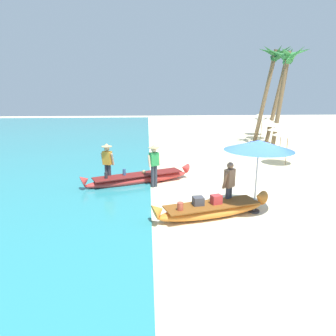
{
  "coord_description": "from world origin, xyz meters",
  "views": [
    {
      "loc": [
        -3.19,
        -8.85,
        3.9
      ],
      "look_at": [
        -2.41,
        2.75,
        0.9
      ],
      "focal_mm": 32.14,
      "sensor_mm": 36.0,
      "label": 1
    }
  ],
  "objects_px": {
    "palm_tree_mid_cluster": "(273,65)",
    "person_tourist_customer": "(229,183)",
    "patio_umbrella_large": "(259,146)",
    "boat_red_midground": "(138,179)",
    "person_vendor_hatted": "(154,163)",
    "boat_orange_foreground": "(212,209)",
    "person_vendor_assistant": "(107,161)",
    "palm_tree_leaning_seaward": "(285,66)",
    "palm_tree_tall_inland": "(286,70)"
  },
  "relations": [
    {
      "from": "boat_orange_foreground",
      "to": "person_vendor_assistant",
      "type": "bearing_deg",
      "value": 136.09
    },
    {
      "from": "boat_red_midground",
      "to": "person_vendor_assistant",
      "type": "xyz_separation_m",
      "value": [
        -1.27,
        -0.06,
        0.8
      ]
    },
    {
      "from": "person_vendor_assistant",
      "to": "palm_tree_mid_cluster",
      "type": "xyz_separation_m",
      "value": [
        10.55,
        9.43,
        4.6
      ]
    },
    {
      "from": "palm_tree_mid_cluster",
      "to": "person_tourist_customer",
      "type": "bearing_deg",
      "value": -116.45
    },
    {
      "from": "person_tourist_customer",
      "to": "palm_tree_tall_inland",
      "type": "bearing_deg",
      "value": 58.83
    },
    {
      "from": "boat_orange_foreground",
      "to": "palm_tree_tall_inland",
      "type": "distance_m",
      "value": 13.86
    },
    {
      "from": "person_vendor_hatted",
      "to": "palm_tree_mid_cluster",
      "type": "height_order",
      "value": "palm_tree_mid_cluster"
    },
    {
      "from": "boat_red_midground",
      "to": "person_vendor_hatted",
      "type": "relative_size",
      "value": 2.63
    },
    {
      "from": "boat_orange_foreground",
      "to": "boat_red_midground",
      "type": "height_order",
      "value": "boat_red_midground"
    },
    {
      "from": "patio_umbrella_large",
      "to": "palm_tree_leaning_seaward",
      "type": "height_order",
      "value": "palm_tree_leaning_seaward"
    },
    {
      "from": "patio_umbrella_large",
      "to": "palm_tree_leaning_seaward",
      "type": "bearing_deg",
      "value": 63.58
    },
    {
      "from": "boat_red_midground",
      "to": "person_vendor_assistant",
      "type": "relative_size",
      "value": 2.61
    },
    {
      "from": "person_tourist_customer",
      "to": "patio_umbrella_large",
      "type": "relative_size",
      "value": 0.69
    },
    {
      "from": "boat_red_midground",
      "to": "palm_tree_mid_cluster",
      "type": "height_order",
      "value": "palm_tree_mid_cluster"
    },
    {
      "from": "boat_orange_foreground",
      "to": "person_vendor_assistant",
      "type": "xyz_separation_m",
      "value": [
        -3.68,
        3.55,
        0.79
      ]
    },
    {
      "from": "person_vendor_assistant",
      "to": "boat_red_midground",
      "type": "bearing_deg",
      "value": 2.93
    },
    {
      "from": "person_vendor_hatted",
      "to": "palm_tree_tall_inland",
      "type": "bearing_deg",
      "value": 41.59
    },
    {
      "from": "person_vendor_assistant",
      "to": "palm_tree_mid_cluster",
      "type": "bearing_deg",
      "value": 41.77
    },
    {
      "from": "boat_orange_foreground",
      "to": "palm_tree_leaning_seaward",
      "type": "distance_m",
      "value": 16.31
    },
    {
      "from": "person_vendor_hatted",
      "to": "patio_umbrella_large",
      "type": "bearing_deg",
      "value": -41.91
    },
    {
      "from": "boat_red_midground",
      "to": "person_vendor_hatted",
      "type": "xyz_separation_m",
      "value": [
        0.67,
        -0.42,
        0.79
      ]
    },
    {
      "from": "person_vendor_hatted",
      "to": "boat_red_midground",
      "type": "bearing_deg",
      "value": 147.59
    },
    {
      "from": "person_tourist_customer",
      "to": "palm_tree_tall_inland",
      "type": "relative_size",
      "value": 0.25
    },
    {
      "from": "person_vendor_assistant",
      "to": "palm_tree_leaning_seaward",
      "type": "xyz_separation_m",
      "value": [
        11.6,
        9.68,
        4.55
      ]
    },
    {
      "from": "palm_tree_mid_cluster",
      "to": "boat_orange_foreground",
      "type": "bearing_deg",
      "value": -117.91
    },
    {
      "from": "palm_tree_tall_inland",
      "to": "palm_tree_leaning_seaward",
      "type": "height_order",
      "value": "palm_tree_leaning_seaward"
    },
    {
      "from": "patio_umbrella_large",
      "to": "person_vendor_assistant",
      "type": "bearing_deg",
      "value": 147.75
    },
    {
      "from": "palm_tree_leaning_seaward",
      "to": "palm_tree_mid_cluster",
      "type": "distance_m",
      "value": 1.08
    },
    {
      "from": "boat_red_midground",
      "to": "palm_tree_tall_inland",
      "type": "relative_size",
      "value": 0.71
    },
    {
      "from": "boat_orange_foreground",
      "to": "person_tourist_customer",
      "type": "height_order",
      "value": "person_tourist_customer"
    },
    {
      "from": "person_tourist_customer",
      "to": "person_vendor_assistant",
      "type": "xyz_separation_m",
      "value": [
        -4.36,
        3.02,
        0.12
      ]
    },
    {
      "from": "person_vendor_assistant",
      "to": "palm_tree_tall_inland",
      "type": "xyz_separation_m",
      "value": [
        10.65,
        7.37,
        4.13
      ]
    },
    {
      "from": "patio_umbrella_large",
      "to": "boat_red_midground",
      "type": "bearing_deg",
      "value": 139.55
    },
    {
      "from": "person_tourist_customer",
      "to": "patio_umbrella_large",
      "type": "bearing_deg",
      "value": -16.6
    },
    {
      "from": "palm_tree_mid_cluster",
      "to": "boat_red_midground",
      "type": "bearing_deg",
      "value": -134.77
    },
    {
      "from": "person_vendor_assistant",
      "to": "palm_tree_tall_inland",
      "type": "distance_m",
      "value": 13.6
    },
    {
      "from": "person_vendor_assistant",
      "to": "boat_orange_foreground",
      "type": "bearing_deg",
      "value": -43.91
    },
    {
      "from": "boat_red_midground",
      "to": "person_tourist_customer",
      "type": "height_order",
      "value": "person_tourist_customer"
    },
    {
      "from": "person_tourist_customer",
      "to": "palm_tree_mid_cluster",
      "type": "xyz_separation_m",
      "value": [
        6.19,
        12.45,
        4.71
      ]
    },
    {
      "from": "palm_tree_tall_inland",
      "to": "patio_umbrella_large",
      "type": "bearing_deg",
      "value": -117.24
    },
    {
      "from": "palm_tree_tall_inland",
      "to": "palm_tree_mid_cluster",
      "type": "distance_m",
      "value": 2.11
    },
    {
      "from": "boat_orange_foreground",
      "to": "person_vendor_hatted",
      "type": "height_order",
      "value": "person_vendor_hatted"
    },
    {
      "from": "boat_red_midground",
      "to": "palm_tree_tall_inland",
      "type": "xyz_separation_m",
      "value": [
        9.38,
        7.31,
        4.93
      ]
    },
    {
      "from": "person_vendor_hatted",
      "to": "person_tourist_customer",
      "type": "height_order",
      "value": "person_vendor_hatted"
    },
    {
      "from": "person_vendor_assistant",
      "to": "palm_tree_leaning_seaward",
      "type": "relative_size",
      "value": 0.26
    },
    {
      "from": "boat_orange_foreground",
      "to": "palm_tree_leaning_seaward",
      "type": "relative_size",
      "value": 0.57
    },
    {
      "from": "person_tourist_customer",
      "to": "palm_tree_mid_cluster",
      "type": "height_order",
      "value": "palm_tree_mid_cluster"
    },
    {
      "from": "boat_orange_foreground",
      "to": "patio_umbrella_large",
      "type": "bearing_deg",
      "value": 10.76
    },
    {
      "from": "palm_tree_tall_inland",
      "to": "palm_tree_mid_cluster",
      "type": "height_order",
      "value": "palm_tree_mid_cluster"
    },
    {
      "from": "person_tourist_customer",
      "to": "palm_tree_tall_inland",
      "type": "xyz_separation_m",
      "value": [
        6.29,
        10.4,
        4.25
      ]
    }
  ]
}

